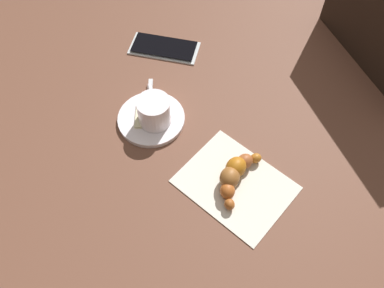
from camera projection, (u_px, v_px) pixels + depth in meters
ground_plane at (200, 151)px, 0.77m from camera, size 1.80×1.80×0.00m
saucer at (153, 117)px, 0.81m from camera, size 0.13×0.13×0.01m
espresso_cup at (154, 110)px, 0.78m from camera, size 0.08×0.08×0.06m
teaspoon at (149, 112)px, 0.81m from camera, size 0.09×0.11×0.01m
sugar_packet at (141, 113)px, 0.81m from camera, size 0.06×0.07×0.01m
napkin at (235, 184)px, 0.73m from camera, size 0.20×0.16×0.00m
croissant at (235, 174)px, 0.72m from camera, size 0.06×0.13×0.04m
cell_phone at (164, 48)px, 0.92m from camera, size 0.17×0.13×0.01m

